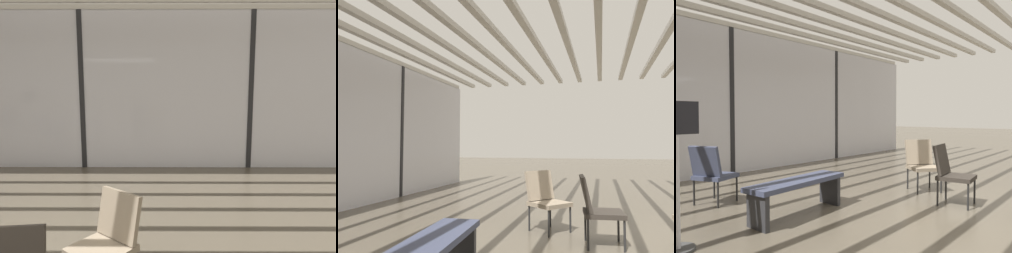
% 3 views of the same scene
% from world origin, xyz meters
% --- Properties ---
extents(window_mullion_2, '(0.10, 0.12, 3.25)m').
position_xyz_m(window_mullion_2, '(3.50, 5.20, 1.63)').
color(window_mullion_2, black).
rests_on(window_mullion_2, ground).
extents(lounge_chair_4, '(0.54, 0.58, 0.87)m').
position_xyz_m(lounge_chair_4, '(0.71, 0.46, 0.49)').
color(lounge_chair_4, '#28231E').
rests_on(lounge_chair_4, ground).
extents(lounge_chair_5, '(0.70, 0.71, 0.87)m').
position_xyz_m(lounge_chair_5, '(1.27, 1.20, 0.49)').
color(lounge_chair_5, '#7F705B').
rests_on(lounge_chair_5, ground).
extents(waiting_bench, '(1.53, 0.53, 0.47)m').
position_xyz_m(waiting_bench, '(-1.09, 1.77, 0.36)').
color(waiting_bench, '#33384C').
rests_on(waiting_bench, ground).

